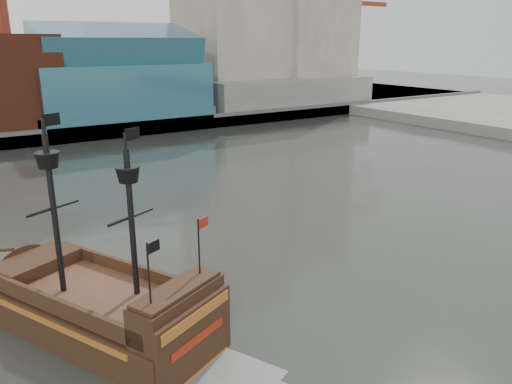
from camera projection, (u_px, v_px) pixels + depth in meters
ground at (339, 298)px, 32.34m from camera, size 400.00×400.00×0.00m
promenade_far at (42, 115)px, 105.45m from camera, size 220.00×60.00×2.00m
seawall at (79, 134)px, 81.83m from camera, size 220.00×1.00×2.60m
crane_a at (352, 29)px, 133.72m from camera, size 22.50×4.00×32.25m
crane_b at (351, 42)px, 147.80m from camera, size 19.10×4.00×26.25m
pirate_ship at (103, 313)px, 28.21m from camera, size 12.20×18.37×13.31m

